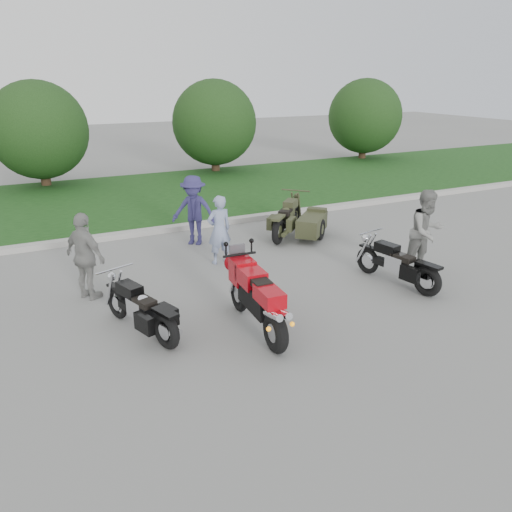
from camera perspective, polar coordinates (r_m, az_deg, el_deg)
name	(u,v)px	position (r m, az deg, el deg)	size (l,w,h in m)	color
ground	(287,316)	(9.17, 3.57, -6.84)	(80.00, 80.00, 0.00)	gray
curb	(183,227)	(14.30, -8.36, 3.30)	(60.00, 0.30, 0.15)	#AEABA4
grass_strip	(146,197)	(18.17, -12.48, 6.62)	(60.00, 8.00, 0.14)	#2B6121
tree_mid_left	(39,130)	(20.70, -23.59, 13.03)	(3.60, 3.60, 4.00)	#3F2B1C
tree_mid_right	(214,123)	(22.20, -4.77, 14.94)	(3.60, 3.60, 4.00)	#3F2B1C
tree_far_right	(365,116)	(26.20, 12.34, 15.33)	(3.60, 3.60, 4.00)	#3F2B1C
sportbike_red	(257,297)	(8.38, 0.10, -4.69)	(0.45, 2.28, 1.08)	black
cruiser_left	(143,312)	(8.58, -12.79, -6.22)	(0.85, 2.03, 0.81)	black
cruiser_right	(400,266)	(10.70, 16.14, -1.14)	(0.63, 2.11, 0.82)	black
cruiser_sidecar	(301,222)	(13.39, 5.18, 3.84)	(2.00, 2.11, 0.91)	black
person_stripe	(219,230)	(11.43, -4.23, 3.00)	(0.59, 0.38, 1.60)	#8B98BD
person_grey	(426,232)	(11.47, 18.89, 2.66)	(0.90, 0.70, 1.85)	gray
person_denim	(194,210)	(12.81, -7.13, 5.19)	(1.15, 0.66, 1.78)	navy
person_back	(86,257)	(10.07, -18.90, -0.06)	(1.01, 0.42, 1.73)	gray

